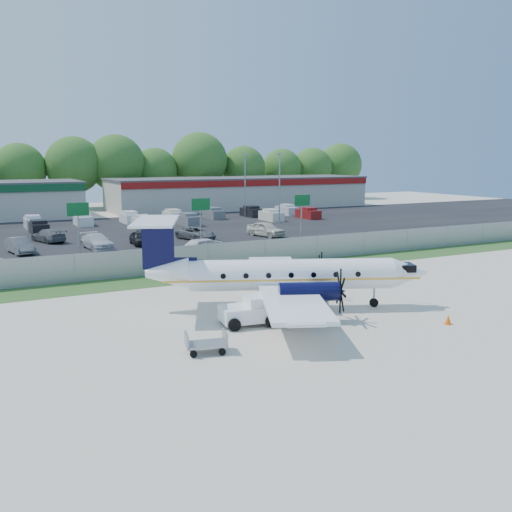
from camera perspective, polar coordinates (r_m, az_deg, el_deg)
name	(u,v)px	position (r m, az deg, el deg)	size (l,w,h in m)	color
ground	(305,313)	(32.14, 4.95, -5.67)	(170.00, 170.00, 0.00)	beige
grass_verge	(219,274)	(42.47, -3.73, -1.82)	(170.00, 4.00, 0.02)	#2D561E
access_road	(186,259)	(48.85, -7.04, -0.33)	(170.00, 8.00, 0.02)	black
parking_lot	(123,231)	(68.71, -13.18, 2.42)	(170.00, 32.00, 0.02)	black
perimeter_fence	(208,257)	(44.09, -4.79, -0.08)	(120.00, 0.06, 1.99)	gray
building_east	(240,193)	(98.06, -1.58, 6.36)	(44.40, 12.40, 5.24)	beige
sign_left	(78,217)	(50.03, -17.35, 3.70)	(1.80, 0.26, 5.00)	gray
sign_mid	(201,212)	(53.05, -5.55, 4.43)	(1.80, 0.26, 5.00)	gray
sign_right	(302,207)	(58.03, 4.61, 4.90)	(1.80, 0.26, 5.00)	gray
light_pole_ne	(280,184)	(73.93, 2.37, 7.24)	(0.90, 0.35, 9.09)	gray
light_pole_se	(245,181)	(82.75, -1.10, 7.53)	(0.90, 0.35, 9.09)	gray
tree_line	(72,209)	(101.85, -17.95, 4.54)	(112.00, 6.00, 14.00)	#2F601C
aircraft	(285,275)	(32.45, 2.93, -1.86)	(16.69, 16.20, 5.18)	white
pushback_tug	(250,311)	(29.68, -0.62, -5.52)	(2.96, 2.31, 1.49)	white
baggage_cart_near	(306,303)	(32.09, 5.04, -4.67)	(2.60, 2.06, 1.19)	gray
baggage_cart_far	(206,343)	(25.65, -5.02, -8.69)	(2.01, 1.47, 0.95)	gray
cone_nose	(448,320)	(31.46, 18.67, -6.07)	(0.35, 0.35, 0.50)	#FF5608
cone_starboard_wing	(239,284)	(37.97, -1.70, -2.77)	(0.43, 0.43, 0.61)	#FF5608
road_car_west	(1,281)	(44.00, -24.15, -2.27)	(2.18, 5.36, 1.56)	silver
road_car_mid	(198,257)	(50.03, -5.84, -0.08)	(1.95, 4.84, 1.65)	silver
road_car_east	(416,243)	(59.78, 15.72, 1.23)	(1.92, 4.77, 1.63)	silver
parked_car_a	(20,254)	(55.70, -22.49, 0.23)	(1.55, 4.45, 1.47)	#595B5E
parked_car_b	(97,249)	(56.12, -15.59, 0.69)	(2.02, 4.96, 1.44)	silver
parked_car_c	(140,245)	(57.65, -11.49, 1.09)	(1.62, 4.03, 1.37)	black
parked_car_d	(196,240)	(60.42, -6.00, 1.63)	(2.26, 4.91, 1.36)	#595B5E
parked_car_e	(266,236)	(62.70, 0.98, 1.98)	(1.89, 4.70, 1.60)	beige
parked_car_f	(49,242)	(62.15, -20.01, 1.31)	(1.94, 4.78, 1.39)	#595B5E
parked_car_g	(148,236)	(64.36, -10.71, 2.01)	(1.87, 4.64, 1.58)	#595B5E
far_parking_rows	(113,227)	(73.54, -14.15, 2.85)	(56.00, 10.00, 1.60)	gray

